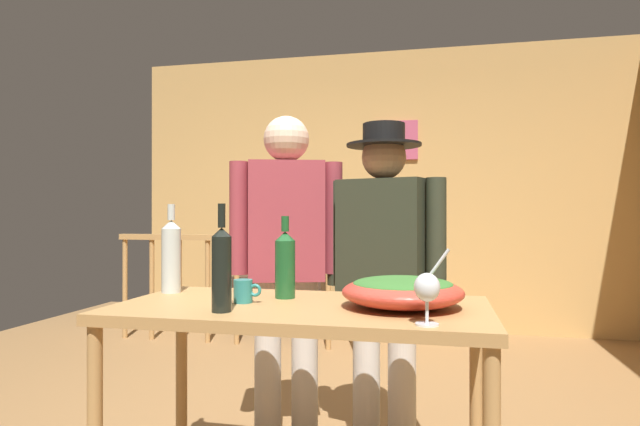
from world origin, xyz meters
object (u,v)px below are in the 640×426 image
at_px(framed_picture, 397,140).
at_px(tv_console, 280,303).
at_px(stair_railing, 272,279).
at_px(wine_glass, 427,290).
at_px(serving_table, 301,329).
at_px(person_standing_left, 286,252).
at_px(person_standing_right, 384,260).
at_px(salad_bowl, 403,290).
at_px(wine_bottle_green, 285,263).
at_px(flat_screen_tv, 279,248).
at_px(mug_teal, 244,291).
at_px(wine_bottle_dark, 222,268).
at_px(wine_bottle_clear, 171,255).

xyz_separation_m(framed_picture, tv_console, (-1.11, -0.29, -1.59)).
bearing_deg(stair_railing, wine_glass, -63.75).
distance_m(serving_table, person_standing_left, 0.71).
relative_size(tv_console, wine_glass, 5.82).
height_order(stair_railing, person_standing_right, person_standing_right).
bearing_deg(framed_picture, tv_console, -165.36).
xyz_separation_m(stair_railing, salad_bowl, (1.26, -2.46, 0.29)).
xyz_separation_m(wine_bottle_green, person_standing_left, (-0.14, 0.50, 0.01)).
relative_size(flat_screen_tv, mug_teal, 5.66).
xyz_separation_m(stair_railing, wine_bottle_green, (0.80, -2.35, 0.36)).
height_order(serving_table, salad_bowl, salad_bowl).
bearing_deg(wine_glass, flat_screen_tv, 113.88).
bearing_deg(wine_bottle_dark, tv_console, 103.54).
bearing_deg(person_standing_right, tv_console, -45.35).
height_order(salad_bowl, person_standing_right, person_standing_right).
bearing_deg(flat_screen_tv, framed_picture, 16.15).
bearing_deg(salad_bowl, wine_glass, -72.49).
bearing_deg(serving_table, person_standing_left, 110.90).
distance_m(framed_picture, person_standing_left, 2.90).
xyz_separation_m(stair_railing, flat_screen_tv, (-0.11, 0.56, 0.23)).
height_order(mug_teal, person_standing_right, person_standing_right).
bearing_deg(salad_bowl, flat_screen_tv, 114.44).
relative_size(framed_picture, wine_bottle_green, 1.26).
xyz_separation_m(stair_railing, wine_bottle_dark, (0.68, -2.67, 0.38)).
xyz_separation_m(mug_teal, person_standing_right, (0.46, 0.64, 0.07)).
bearing_deg(serving_table, person_standing_right, 69.10).
distance_m(wine_bottle_clear, mug_teal, 0.44).
relative_size(tv_console, wine_bottle_dark, 2.48).
bearing_deg(person_standing_right, wine_bottle_dark, 78.27).
height_order(stair_railing, salad_bowl, salad_bowl).
height_order(flat_screen_tv, wine_bottle_green, wine_bottle_green).
bearing_deg(person_standing_right, wine_bottle_green, 73.39).
bearing_deg(salad_bowl, person_standing_left, 134.47).
xyz_separation_m(person_standing_left, person_standing_right, (0.48, -0.00, -0.03)).
distance_m(flat_screen_tv, salad_bowl, 3.32).
relative_size(wine_glass, mug_teal, 1.46).
bearing_deg(wine_bottle_clear, wine_bottle_green, -3.89).
bearing_deg(person_standing_left, tv_console, -90.01).
distance_m(salad_bowl, person_standing_right, 0.63).
bearing_deg(tv_console, wine_glass, -66.32).
bearing_deg(person_standing_right, framed_picture, -69.52).
xyz_separation_m(stair_railing, person_standing_left, (0.66, -1.85, 0.37)).
bearing_deg(wine_bottle_green, flat_screen_tv, 107.42).
relative_size(tv_console, wine_bottle_green, 2.81).
xyz_separation_m(flat_screen_tv, wine_bottle_green, (0.91, -2.91, 0.13)).
bearing_deg(mug_teal, serving_table, 3.25).
bearing_deg(salad_bowl, person_standing_right, 101.58).
bearing_deg(flat_screen_tv, wine_bottle_dark, -76.34).
relative_size(flat_screen_tv, salad_bowl, 1.41).
xyz_separation_m(serving_table, wine_bottle_dark, (-0.22, -0.20, 0.24)).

